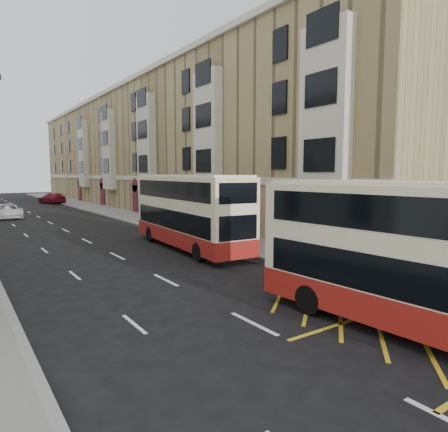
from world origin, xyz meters
TOP-DOWN VIEW (x-y plane):
  - ground at (0.00, 0.00)m, footprint 200.00×200.00m
  - pavement_right at (8.00, 30.00)m, footprint 4.00×120.00m
  - kerb_right at (6.00, 30.00)m, footprint 0.25×120.00m
  - road_markings at (0.00, 45.00)m, footprint 10.00×110.00m
  - terrace_right at (14.88, 45.38)m, footprint 10.75×79.00m
  - guard_railing at (6.25, 5.75)m, footprint 0.06×6.56m
  - double_decker_front at (3.28, 0.27)m, footprint 3.12×10.90m
  - double_decker_rear at (4.36, 15.73)m, footprint 3.30×11.27m
  - pedestrian_mid at (9.48, 4.31)m, footprint 1.01×0.84m
  - white_van at (-2.75, 40.46)m, footprint 2.41×5.15m
  - car_red at (5.20, 59.33)m, footprint 3.58×5.80m

SIDE VIEW (x-z plane):
  - ground at x=0.00m, z-range 0.00..0.00m
  - road_markings at x=0.00m, z-range 0.00..0.01m
  - pavement_right at x=8.00m, z-range 0.00..0.15m
  - kerb_right at x=6.00m, z-range 0.00..0.15m
  - white_van at x=-2.75m, z-range 0.00..1.43m
  - car_red at x=5.20m, z-range 0.00..1.57m
  - guard_railing at x=6.25m, z-range 0.35..1.36m
  - pedestrian_mid at x=9.48m, z-range 0.15..2.03m
  - double_decker_front at x=3.28m, z-range 0.04..4.33m
  - double_decker_rear at x=4.36m, z-range 0.04..4.48m
  - terrace_right at x=14.88m, z-range -0.10..15.15m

